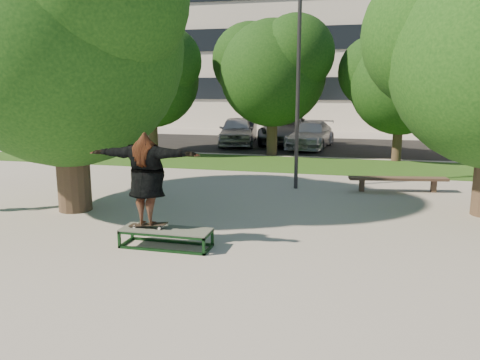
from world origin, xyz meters
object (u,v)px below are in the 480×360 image
(lamppost, at_px, (298,86))
(bench, at_px, (398,180))
(car_dark, at_px, (242,131))
(car_grey, at_px, (287,130))
(car_silver_b, at_px, (311,135))
(tree_left, at_px, (62,33))
(car_silver_a, at_px, (237,131))
(grind_box, at_px, (166,238))

(lamppost, bearing_deg, bench, 4.39)
(car_dark, xyz_separation_m, car_grey, (2.54, 0.00, 0.12))
(lamppost, height_order, car_silver_b, lamppost)
(car_dark, bearing_deg, tree_left, -100.87)
(bench, distance_m, car_silver_b, 10.44)
(tree_left, xyz_separation_m, car_silver_a, (0.79, 14.19, -3.65))
(car_silver_b, bearing_deg, car_grey, 141.96)
(lamppost, xyz_separation_m, car_grey, (-1.96, 11.50, -2.37))
(lamppost, distance_m, car_silver_a, 11.48)
(car_grey, relative_size, car_silver_b, 1.21)
(tree_left, relative_size, car_grey, 1.26)
(lamppost, bearing_deg, car_silver_b, 92.85)
(car_dark, xyz_separation_m, car_silver_b, (4.00, -1.45, 0.01))
(grind_box, bearing_deg, lamppost, 73.49)
(lamppost, bearing_deg, grind_box, -106.51)
(lamppost, xyz_separation_m, car_dark, (-4.50, 11.50, -2.49))
(grind_box, bearing_deg, car_dark, 98.67)
(bench, height_order, car_silver_a, car_silver_a)
(lamppost, height_order, car_grey, lamppost)
(lamppost, distance_m, car_silver_b, 10.36)
(grind_box, relative_size, car_silver_b, 0.39)
(bench, height_order, car_grey, car_grey)
(grind_box, relative_size, bench, 0.61)
(grind_box, distance_m, car_dark, 17.82)
(bench, bearing_deg, car_dark, 113.76)
(tree_left, bearing_deg, lamppost, 36.42)
(tree_left, height_order, lamppost, tree_left)
(tree_left, height_order, car_silver_b, tree_left)
(grind_box, height_order, car_dark, car_dark)
(tree_left, bearing_deg, car_silver_a, 86.80)
(bench, bearing_deg, lamppost, 174.28)
(bench, relative_size, car_silver_a, 0.65)
(lamppost, relative_size, car_silver_b, 1.31)
(tree_left, relative_size, lamppost, 1.16)
(car_silver_b, bearing_deg, bench, -63.09)
(bench, height_order, car_silver_b, car_silver_b)
(lamppost, relative_size, car_silver_a, 1.34)
(car_silver_a, distance_m, car_grey, 2.82)
(tree_left, distance_m, bench, 10.17)
(tree_left, distance_m, car_silver_b, 15.22)
(grind_box, bearing_deg, car_silver_b, 85.36)
(grind_box, relative_size, car_silver_a, 0.40)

